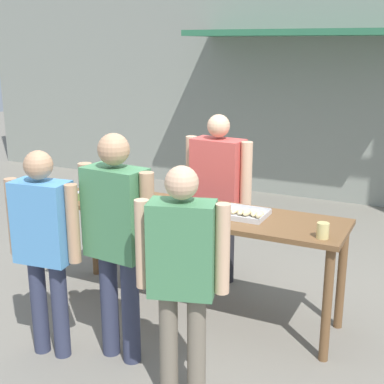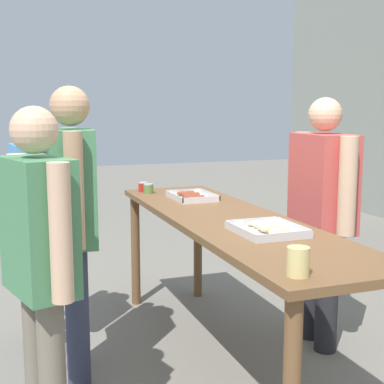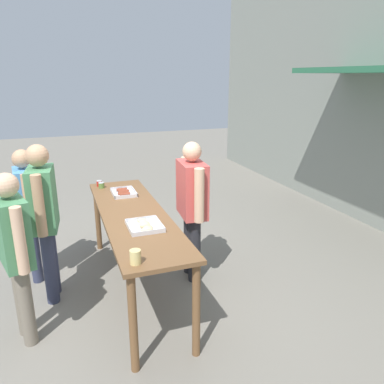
{
  "view_description": "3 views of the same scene",
  "coord_description": "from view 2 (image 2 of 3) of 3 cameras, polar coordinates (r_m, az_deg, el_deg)",
  "views": [
    {
      "loc": [
        1.86,
        -3.83,
        2.27
      ],
      "look_at": [
        0.0,
        0.0,
        1.08
      ],
      "focal_mm": 50.0,
      "sensor_mm": 36.0,
      "label": 1
    },
    {
      "loc": [
        2.85,
        -1.26,
        1.56
      ],
      "look_at": [
        -0.68,
        0.02,
        0.98
      ],
      "focal_mm": 50.0,
      "sensor_mm": 36.0,
      "label": 2
    },
    {
      "loc": [
        3.73,
        -0.69,
        2.33
      ],
      "look_at": [
        -0.06,
        0.69,
        1.06
      ],
      "focal_mm": 35.0,
      "sensor_mm": 36.0,
      "label": 3
    }
  ],
  "objects": [
    {
      "name": "beer_cup",
      "position": [
        2.1,
        11.24,
        -7.29
      ],
      "size": [
        0.09,
        0.09,
        0.11
      ],
      "color": "#DBC67A",
      "rests_on": "serving_table"
    },
    {
      "name": "person_customer_with_cup",
      "position": [
        2.46,
        -15.95,
        -6.27
      ],
      "size": [
        0.57,
        0.33,
        1.58
      ],
      "rotation": [
        0.0,
        0.0,
        3.43
      ],
      "color": "#756B5B",
      "rests_on": "ground"
    },
    {
      "name": "condiment_jar_mustard",
      "position": [
        4.17,
        -5.22,
        0.55
      ],
      "size": [
        0.07,
        0.07,
        0.07
      ],
      "color": "#B22319",
      "rests_on": "serving_table"
    },
    {
      "name": "food_tray_buns",
      "position": [
        2.78,
        8.14,
        -4.0
      ],
      "size": [
        0.37,
        0.32,
        0.06
      ],
      "color": "silver",
      "rests_on": "serving_table"
    },
    {
      "name": "person_server_behind_table",
      "position": [
        3.56,
        13.7,
        -1.18
      ],
      "size": [
        0.69,
        0.3,
        1.64
      ],
      "rotation": [
        0.0,
        0.0,
        -0.09
      ],
      "color": "#232328",
      "rests_on": "ground"
    },
    {
      "name": "condiment_jar_ketchup",
      "position": [
        4.07,
        -4.67,
        0.37
      ],
      "size": [
        0.07,
        0.07,
        0.07
      ],
      "color": "#567A38",
      "rests_on": "serving_table"
    },
    {
      "name": "food_tray_sausages",
      "position": [
        3.81,
        -0.02,
        -0.52
      ],
      "size": [
        0.39,
        0.28,
        0.04
      ],
      "color": "silver",
      "rests_on": "serving_table"
    },
    {
      "name": "person_customer_holding_hotdog",
      "position": [
        3.57,
        -16.54,
        -1.82
      ],
      "size": [
        0.58,
        0.26,
        1.56
      ],
      "rotation": [
        0.0,
        0.0,
        3.25
      ],
      "color": "#333851",
      "rests_on": "ground"
    },
    {
      "name": "person_customer_waiting_in_line",
      "position": [
        3.08,
        -12.56,
        -1.87
      ],
      "size": [
        0.63,
        0.28,
        1.69
      ],
      "rotation": [
        0.0,
        0.0,
        3.05
      ],
      "color": "#333851",
      "rests_on": "ground"
    },
    {
      "name": "ground_plane",
      "position": [
        3.49,
        3.68,
        -17.83
      ],
      "size": [
        24.0,
        24.0,
        0.0
      ],
      "primitive_type": "plane",
      "color": "slate"
    },
    {
      "name": "serving_table",
      "position": [
        3.21,
        3.82,
        -4.69
      ],
      "size": [
        2.56,
        0.66,
        0.93
      ],
      "color": "brown",
      "rests_on": "ground"
    }
  ]
}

